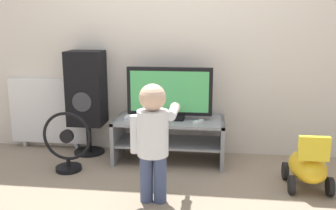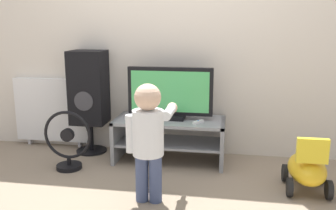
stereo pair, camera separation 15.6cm
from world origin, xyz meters
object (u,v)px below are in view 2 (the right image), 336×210
(speaker_tower, at_px, (89,90))
(ride_on_toy, at_px, (307,169))
(television, at_px, (170,94))
(game_console, at_px, (130,116))
(remote_primary, at_px, (198,122))
(radiator, at_px, (53,110))
(floor_fan, at_px, (68,143))
(child, at_px, (149,133))

(speaker_tower, bearing_deg, ride_on_toy, -16.01)
(television, relative_size, game_console, 4.14)
(remote_primary, relative_size, ride_on_toy, 0.24)
(remote_primary, distance_m, ride_on_toy, 1.03)
(ride_on_toy, relative_size, radiator, 0.62)
(speaker_tower, xyz_separation_m, radiator, (-0.48, 0.13, -0.27))
(floor_fan, xyz_separation_m, ride_on_toy, (2.11, -0.11, -0.06))
(ride_on_toy, bearing_deg, floor_fan, 177.11)
(remote_primary, xyz_separation_m, speaker_tower, (-1.15, 0.22, 0.23))
(speaker_tower, bearing_deg, radiator, 164.92)
(speaker_tower, relative_size, radiator, 1.26)
(child, bearing_deg, speaker_tower, 130.72)
(ride_on_toy, bearing_deg, television, 157.78)
(speaker_tower, bearing_deg, child, -49.28)
(child, bearing_deg, ride_on_toy, 17.72)
(child, height_order, ride_on_toy, child)
(child, height_order, speaker_tower, speaker_tower)
(game_console, bearing_deg, ride_on_toy, -16.03)
(child, relative_size, ride_on_toy, 1.74)
(television, xyz_separation_m, remote_primary, (0.29, -0.12, -0.24))
(ride_on_toy, bearing_deg, remote_primary, 157.78)
(child, distance_m, ride_on_toy, 1.33)
(game_console, distance_m, ride_on_toy, 1.69)
(child, xyz_separation_m, radiator, (-1.33, 1.12, -0.13))
(floor_fan, distance_m, ride_on_toy, 2.11)
(child, relative_size, speaker_tower, 0.86)
(television, relative_size, remote_primary, 6.51)
(television, height_order, game_console, television)
(remote_primary, xyz_separation_m, ride_on_toy, (0.92, -0.38, -0.25))
(floor_fan, bearing_deg, television, 23.37)
(television, bearing_deg, radiator, 170.27)
(floor_fan, height_order, ride_on_toy, floor_fan)
(speaker_tower, distance_m, floor_fan, 0.65)
(game_console, height_order, remote_primary, game_console)
(game_console, xyz_separation_m, radiator, (-0.95, 0.26, -0.04))
(game_console, relative_size, radiator, 0.24)
(speaker_tower, distance_m, radiator, 0.57)
(speaker_tower, bearing_deg, floor_fan, -94.02)
(remote_primary, distance_m, speaker_tower, 1.19)
(television, height_order, ride_on_toy, television)
(remote_primary, bearing_deg, radiator, 167.97)
(television, xyz_separation_m, radiator, (-1.35, 0.23, -0.27))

